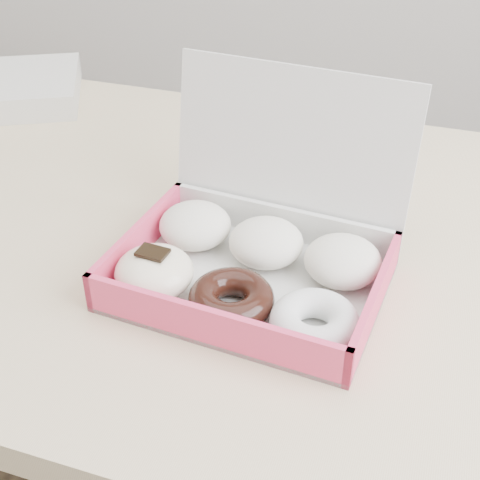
% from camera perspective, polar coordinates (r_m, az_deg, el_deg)
% --- Properties ---
extents(table, '(1.20, 0.80, 0.75)m').
position_cam_1_polar(table, '(0.97, -7.85, -1.32)').
color(table, '#CDB187').
rests_on(table, ground).
extents(donut_box, '(0.32, 0.28, 0.22)m').
position_cam_1_polar(donut_box, '(0.77, 1.12, -1.25)').
color(donut_box, silver).
rests_on(donut_box, table).
extents(newspapers, '(0.35, 0.33, 0.04)m').
position_cam_1_polar(newspapers, '(1.32, -19.81, 12.02)').
color(newspapers, silver).
rests_on(newspapers, table).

